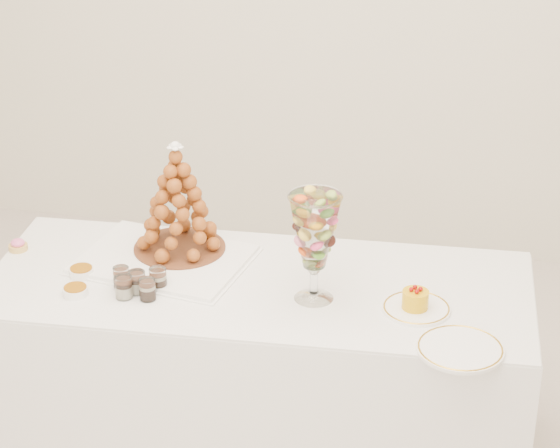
# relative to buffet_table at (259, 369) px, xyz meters

# --- Properties ---
(buffet_table) EXTENTS (1.87, 0.83, 0.69)m
(buffet_table) POSITION_rel_buffet_table_xyz_m (0.00, 0.00, 0.00)
(buffet_table) COLOR white
(buffet_table) RESTS_ON ground
(lace_tray) EXTENTS (0.61, 0.49, 0.02)m
(lace_tray) POSITION_rel_buffet_table_xyz_m (-0.35, 0.07, 0.36)
(lace_tray) COLOR white
(lace_tray) RESTS_ON buffet_table
(macaron_vase) EXTENTS (0.17, 0.17, 0.36)m
(macaron_vase) POSITION_rel_buffet_table_xyz_m (0.20, -0.06, 0.58)
(macaron_vase) COLOR white
(macaron_vase) RESTS_ON buffet_table
(cake_plate) EXTENTS (0.22, 0.22, 0.01)m
(cake_plate) POSITION_rel_buffet_table_xyz_m (0.54, -0.07, 0.35)
(cake_plate) COLOR white
(cake_plate) RESTS_ON buffet_table
(spare_plate) EXTENTS (0.26, 0.26, 0.01)m
(spare_plate) POSITION_rel_buffet_table_xyz_m (0.69, -0.28, 0.35)
(spare_plate) COLOR white
(spare_plate) RESTS_ON buffet_table
(pink_tart) EXTENTS (0.07, 0.07, 0.04)m
(pink_tart) POSITION_rel_buffet_table_xyz_m (-0.88, 0.05, 0.37)
(pink_tart) COLOR tan
(pink_tart) RESTS_ON buffet_table
(verrine_a) EXTENTS (0.07, 0.07, 0.07)m
(verrine_a) POSITION_rel_buffet_table_xyz_m (-0.43, -0.13, 0.38)
(verrine_a) COLOR white
(verrine_a) RESTS_ON buffet_table
(verrine_b) EXTENTS (0.07, 0.07, 0.08)m
(verrine_b) POSITION_rel_buffet_table_xyz_m (-0.37, -0.15, 0.39)
(verrine_b) COLOR white
(verrine_b) RESTS_ON buffet_table
(verrine_c) EXTENTS (0.07, 0.07, 0.08)m
(verrine_c) POSITION_rel_buffet_table_xyz_m (-0.31, -0.12, 0.39)
(verrine_c) COLOR white
(verrine_c) RESTS_ON buffet_table
(verrine_d) EXTENTS (0.06, 0.06, 0.08)m
(verrine_d) POSITION_rel_buffet_table_xyz_m (-0.40, -0.19, 0.39)
(verrine_d) COLOR white
(verrine_d) RESTS_ON buffet_table
(verrine_e) EXTENTS (0.07, 0.07, 0.07)m
(verrine_e) POSITION_rel_buffet_table_xyz_m (-0.32, -0.19, 0.38)
(verrine_e) COLOR white
(verrine_e) RESTS_ON buffet_table
(ramekin_back) EXTENTS (0.08, 0.08, 0.03)m
(ramekin_back) POSITION_rel_buffet_table_xyz_m (-0.59, -0.08, 0.36)
(ramekin_back) COLOR white
(ramekin_back) RESTS_ON buffet_table
(ramekin_front) EXTENTS (0.08, 0.08, 0.03)m
(ramekin_front) POSITION_rel_buffet_table_xyz_m (-0.56, -0.21, 0.36)
(ramekin_front) COLOR white
(ramekin_front) RESTS_ON buffet_table
(croquembouche) EXTENTS (0.34, 0.34, 0.40)m
(croquembouche) POSITION_rel_buffet_table_xyz_m (-0.32, 0.15, 0.56)
(croquembouche) COLOR brown
(croquembouche) RESTS_ON lace_tray
(mousse_cake) EXTENTS (0.09, 0.09, 0.07)m
(mousse_cake) POSITION_rel_buffet_table_xyz_m (0.53, -0.07, 0.39)
(mousse_cake) COLOR #DCA40A
(mousse_cake) RESTS_ON cake_plate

